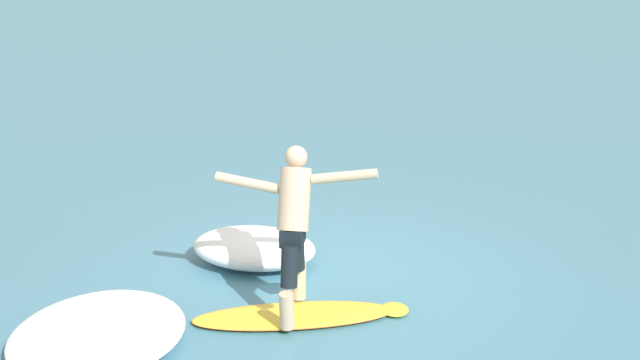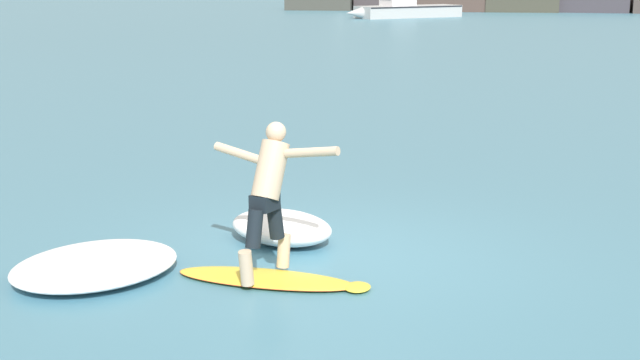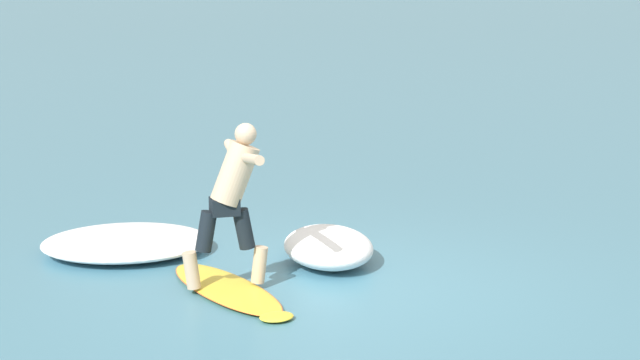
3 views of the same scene
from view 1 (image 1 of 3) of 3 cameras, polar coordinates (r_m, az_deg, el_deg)
ground_plane at (r=10.70m, az=0.60°, el=-5.13°), size 200.00×200.00×0.00m
surfboard at (r=9.83m, az=-1.24°, el=-7.23°), size 2.01×0.64×0.19m
surfer at (r=9.53m, az=-1.39°, el=-2.07°), size 1.43×0.86×1.53m
wave_foam_at_tail at (r=10.92m, az=-3.53°, el=-3.64°), size 1.52×1.33×0.35m
wave_foam_at_nose at (r=9.52m, az=-11.79°, el=-8.02°), size 2.10×2.23×0.22m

